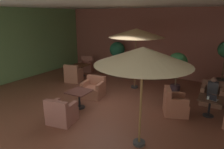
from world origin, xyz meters
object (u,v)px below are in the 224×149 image
at_px(cafe_table_front_left, 210,102).
at_px(armchair_front_left_north, 211,96).
at_px(armchair_mid_center_east, 73,75).
at_px(potted_tree_left_corner, 177,65).
at_px(armchair_front_right_east, 94,89).
at_px(patron_blue_shirt, 213,86).
at_px(cafe_table_front_right, 79,95).
at_px(open_laptop, 212,98).
at_px(armchair_mid_center_north, 87,66).
at_px(cafe_table_mid_center, 82,67).
at_px(iced_drink_cup, 208,98).
at_px(patio_umbrella_tall_red, 136,33).
at_px(armchair_front_left_east, 174,105).
at_px(armchair_front_right_north, 61,114).
at_px(patio_umbrella_center_beige, 143,56).
at_px(potted_tree_mid_right, 117,51).

xyz_separation_m(cafe_table_front_left, armchair_front_left_north, (-0.06, 1.12, -0.20)).
bearing_deg(armchair_mid_center_east, potted_tree_left_corner, 14.52).
relative_size(cafe_table_front_left, armchair_front_right_east, 0.80).
relative_size(armchair_front_left_north, potted_tree_left_corner, 0.48).
relative_size(cafe_table_front_left, patron_blue_shirt, 1.22).
bearing_deg(cafe_table_front_left, cafe_table_front_right, -156.53).
distance_m(armchair_mid_center_east, open_laptop, 6.41).
bearing_deg(armchair_mid_center_north, open_laptop, -19.04).
xyz_separation_m(cafe_table_mid_center, patron_blue_shirt, (6.56, -0.29, 0.20)).
bearing_deg(cafe_table_front_left, open_laptop, -68.36).
xyz_separation_m(cafe_table_front_right, iced_drink_cup, (4.04, 1.64, 0.19)).
bearing_deg(patio_umbrella_tall_red, armchair_front_left_north, -1.06).
height_order(patio_umbrella_tall_red, potted_tree_left_corner, patio_umbrella_tall_red).
bearing_deg(armchair_mid_center_north, cafe_table_front_right, -54.35).
xyz_separation_m(armchair_front_left_north, armchair_front_left_east, (-0.98, -1.58, 0.02)).
distance_m(cafe_table_front_right, patron_blue_shirt, 4.96).
bearing_deg(cafe_table_front_right, potted_tree_left_corner, 53.10).
bearing_deg(patio_umbrella_tall_red, armchair_front_right_north, -97.99).
relative_size(cafe_table_front_left, iced_drink_cup, 6.78).
height_order(armchair_front_left_north, armchair_front_right_north, armchair_front_left_north).
bearing_deg(cafe_table_front_right, iced_drink_cup, 22.06).
relative_size(patio_umbrella_center_beige, patron_blue_shirt, 4.21).
relative_size(cafe_table_front_right, patio_umbrella_center_beige, 0.31).
xyz_separation_m(cafe_table_front_left, patron_blue_shirt, (-0.05, 1.08, 0.19)).
bearing_deg(cafe_table_mid_center, patio_umbrella_tall_red, -3.33).
bearing_deg(potted_tree_left_corner, open_laptop, -47.52).
distance_m(armchair_front_right_north, patron_blue_shirt, 5.53).
relative_size(armchair_mid_center_north, armchair_mid_center_east, 1.02).
bearing_deg(armchair_front_right_north, cafe_table_front_right, 101.40).
height_order(patio_umbrella_center_beige, potted_tree_mid_right, patio_umbrella_center_beige).
relative_size(cafe_table_mid_center, patron_blue_shirt, 1.22).
xyz_separation_m(cafe_table_mid_center, armchair_mid_center_north, (-0.42, 0.94, -0.19)).
bearing_deg(cafe_table_mid_center, patron_blue_shirt, -2.54).
bearing_deg(patron_blue_shirt, cafe_table_front_left, -87.11).
height_order(armchair_front_left_north, armchair_mid_center_north, armchair_mid_center_north).
xyz_separation_m(armchair_mid_center_east, potted_tree_left_corner, (4.78, 1.24, 0.90)).
relative_size(armchair_mid_center_north, patio_umbrella_tall_red, 0.35).
distance_m(armchair_front_right_north, open_laptop, 4.82).
height_order(patio_umbrella_tall_red, open_laptop, patio_umbrella_tall_red).
bearing_deg(patio_umbrella_center_beige, armchair_front_right_north, -174.19).
bearing_deg(cafe_table_front_right, armchair_mid_center_north, 125.65).
distance_m(armchair_mid_center_east, potted_tree_left_corner, 5.02).
relative_size(cafe_table_front_left, armchair_front_left_north, 0.89).
distance_m(cafe_table_mid_center, patio_umbrella_tall_red, 3.88).
distance_m(cafe_table_front_right, cafe_table_mid_center, 4.03).
distance_m(armchair_front_left_north, open_laptop, 1.31).
bearing_deg(patio_umbrella_center_beige, iced_drink_cup, 62.82).
xyz_separation_m(patio_umbrella_tall_red, patron_blue_shirt, (3.24, -0.10, -1.80)).
bearing_deg(cafe_table_front_left, armchair_front_right_east, -171.34).
distance_m(armchair_front_right_north, patio_umbrella_center_beige, 3.26).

